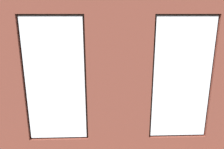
% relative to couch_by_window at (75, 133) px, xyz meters
% --- Properties ---
extents(ground_plane, '(7.02, 6.51, 0.10)m').
position_rel_couch_by_window_xyz_m(ground_plane, '(-0.87, -2.22, -0.38)').
color(ground_plane, brown).
extents(brick_wall_with_windows, '(6.42, 0.30, 3.17)m').
position_rel_couch_by_window_xyz_m(brick_wall_with_windows, '(-0.87, 0.65, 1.23)').
color(brick_wall_with_windows, brown).
rests_on(brick_wall_with_windows, ground_plane).
extents(couch_by_window, '(1.94, 0.87, 0.80)m').
position_rel_couch_by_window_xyz_m(couch_by_window, '(0.00, 0.00, 0.00)').
color(couch_by_window, black).
rests_on(couch_by_window, ground_plane).
extents(couch_left, '(1.02, 1.94, 0.80)m').
position_rel_couch_by_window_xyz_m(couch_left, '(-3.38, -1.56, 0.00)').
color(couch_left, black).
rests_on(couch_left, ground_plane).
extents(coffee_table, '(1.36, 0.70, 0.44)m').
position_rel_couch_by_window_xyz_m(coffee_table, '(-0.78, -2.51, 0.05)').
color(coffee_table, olive).
rests_on(coffee_table, ground_plane).
extents(cup_ceramic, '(0.09, 0.09, 0.11)m').
position_rel_couch_by_window_xyz_m(cup_ceramic, '(-0.37, -2.40, 0.17)').
color(cup_ceramic, '#33567F').
rests_on(cup_ceramic, coffee_table).
extents(candle_jar, '(0.08, 0.08, 0.10)m').
position_rel_couch_by_window_xyz_m(candle_jar, '(-0.78, -2.51, 0.16)').
color(candle_jar, '#B7333D').
rests_on(candle_jar, coffee_table).
extents(table_plant_small, '(0.12, 0.12, 0.20)m').
position_rel_couch_by_window_xyz_m(table_plant_small, '(-0.61, -2.59, 0.22)').
color(table_plant_small, beige).
rests_on(table_plant_small, coffee_table).
extents(remote_silver, '(0.18, 0.09, 0.02)m').
position_rel_couch_by_window_xyz_m(remote_silver, '(-1.16, -2.63, 0.12)').
color(remote_silver, '#B2B2B7').
rests_on(remote_silver, coffee_table).
extents(remote_black, '(0.17, 0.14, 0.02)m').
position_rel_couch_by_window_xyz_m(remote_black, '(-0.89, -2.40, 0.12)').
color(remote_black, black).
rests_on(remote_black, coffee_table).
extents(media_console, '(1.27, 0.42, 0.48)m').
position_rel_couch_by_window_xyz_m(media_console, '(2.00, -1.79, -0.09)').
color(media_console, black).
rests_on(media_console, ground_plane).
extents(tv_flatscreen, '(0.96, 0.20, 0.65)m').
position_rel_couch_by_window_xyz_m(tv_flatscreen, '(2.00, -1.79, 0.48)').
color(tv_flatscreen, black).
rests_on(tv_flatscreen, media_console).
extents(papasan_chair, '(1.14, 1.14, 0.71)m').
position_rel_couch_by_window_xyz_m(papasan_chair, '(0.34, -4.13, 0.12)').
color(papasan_chair, olive).
rests_on(papasan_chair, ground_plane).
extents(potted_plant_between_couches, '(0.46, 0.46, 0.72)m').
position_rel_couch_by_window_xyz_m(potted_plant_between_couches, '(-1.42, -0.05, 0.15)').
color(potted_plant_between_couches, '#47423D').
rests_on(potted_plant_between_couches, ground_plane).
extents(potted_plant_by_left_couch, '(0.28, 0.28, 0.44)m').
position_rel_couch_by_window_xyz_m(potted_plant_by_left_couch, '(-2.98, -2.94, -0.03)').
color(potted_plant_by_left_couch, brown).
rests_on(potted_plant_by_left_couch, ground_plane).
extents(potted_plant_corner_near_left, '(0.89, 0.94, 1.28)m').
position_rel_couch_by_window_xyz_m(potted_plant_corner_near_left, '(-3.52, -4.48, 0.13)').
color(potted_plant_corner_near_left, '#47423D').
rests_on(potted_plant_corner_near_left, ground_plane).
extents(potted_plant_foreground_right, '(0.93, 0.96, 1.43)m').
position_rel_couch_by_window_xyz_m(potted_plant_foreground_right, '(1.69, -4.44, 0.45)').
color(potted_plant_foreground_right, '#9E5638').
rests_on(potted_plant_foreground_right, ground_plane).
extents(potted_plant_near_tv, '(1.14, 0.97, 1.47)m').
position_rel_couch_by_window_xyz_m(potted_plant_near_tv, '(1.44, -0.70, 0.51)').
color(potted_plant_near_tv, beige).
rests_on(potted_plant_near_tv, ground_plane).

